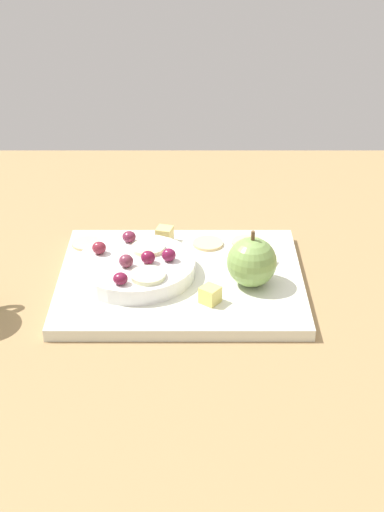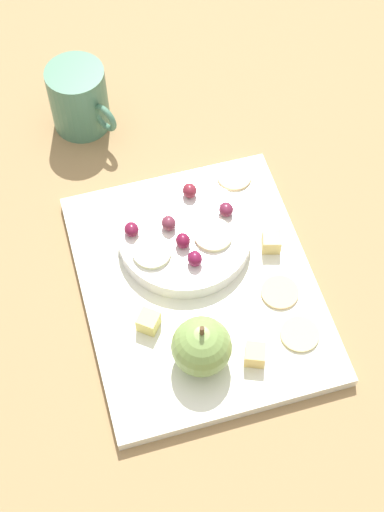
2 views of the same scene
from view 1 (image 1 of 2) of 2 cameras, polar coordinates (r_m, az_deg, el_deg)
The scene contains 19 objects.
table at distance 104.67cm, azimuth -2.17°, elevation -3.01°, with size 142.92×101.31×3.58cm, color #94754A.
platter at distance 103.61cm, azimuth -0.83°, elevation -1.68°, with size 32.60×26.64×1.59cm, color silver.
serving_dish at distance 102.22cm, azimuth -4.21°, elevation -1.00°, with size 15.91×15.91×2.16cm, color white.
apple_whole at distance 99.50cm, azimuth 4.48°, elevation -0.45°, with size 6.54×6.54×6.54cm, color #779B4D.
apple_stem at distance 97.68cm, azimuth 4.57°, elevation 1.53°, with size 0.50×0.50×1.20cm, color brown.
cheese_cube_0 at distance 110.91cm, azimuth -1.79°, elevation 1.60°, with size 2.19×2.19×2.19cm, color #E2C771.
cheese_cube_1 at distance 96.41cm, azimuth 1.37°, elevation -2.90°, with size 2.19×2.19×2.19cm, color #E3D468.
cheese_cube_2 at distance 105.56cm, azimuth 5.07°, elevation -0.00°, with size 2.19×2.19×2.19cm, color #EEC96B.
cracker_0 at distance 110.37cm, azimuth 1.21°, elevation 0.94°, with size 4.39×4.39×0.40cm, color #DAB883.
cracker_1 at distance 110.96cm, azimuth 4.12°, elevation 1.03°, with size 4.39×4.39×0.40cm, color #D4C688.
cracker_2 at distance 111.37cm, azimuth -7.81°, elevation 0.93°, with size 4.39×4.39×0.40cm, color #DFBC8B.
grape_0 at distance 96.59cm, azimuth -5.34°, elevation -1.68°, with size 1.90×1.71×1.57cm, color maroon.
grape_1 at distance 100.31cm, azimuth -4.91°, elevation -0.36°, with size 1.90×1.71×1.76cm, color brown.
grape_2 at distance 103.91cm, azimuth -6.91°, elevation 0.61°, with size 1.90×1.71×1.74cm, color maroon.
grape_3 at distance 106.60cm, azimuth -4.69°, elevation 1.45°, with size 1.90×1.71×1.58cm, color maroon.
grape_4 at distance 101.08cm, azimuth -1.74°, elevation -0.02°, with size 1.90×1.71×1.77cm, color maroon.
grape_5 at distance 100.94cm, azimuth -3.28°, elevation -0.09°, with size 1.90×1.71×1.79cm, color maroon.
apple_slice_0 at distance 97.95cm, azimuth -3.29°, elevation -1.46°, with size 4.54×4.54×0.60cm, color beige.
apple_slice_1 at distance 104.50cm, azimuth -3.26°, elevation 0.60°, with size 4.54×4.54×0.60cm, color beige.
Camera 1 is at (3.98, -88.97, 56.80)cm, focal length 53.79 mm.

